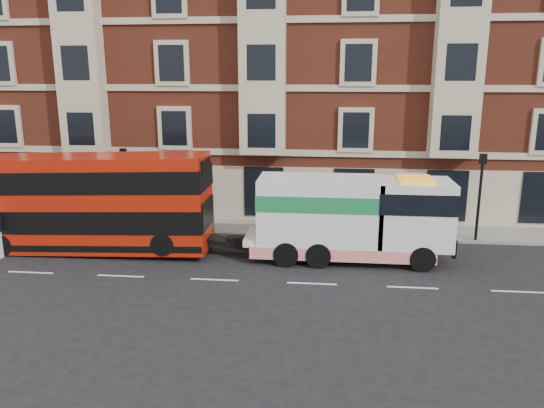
{
  "coord_description": "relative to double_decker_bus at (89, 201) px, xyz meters",
  "views": [
    {
      "loc": [
        4.46,
        -20.07,
        8.26
      ],
      "look_at": [
        1.97,
        4.0,
        2.29
      ],
      "focal_mm": 35.0,
      "sensor_mm": 36.0,
      "label": 1
    }
  ],
  "objects": [
    {
      "name": "ground",
      "position": [
        6.58,
        -3.04,
        -2.43
      ],
      "size": [
        120.0,
        120.0,
        0.0
      ],
      "primitive_type": "plane",
      "color": "black",
      "rests_on": "ground"
    },
    {
      "name": "sidewalk",
      "position": [
        6.58,
        4.46,
        -2.36
      ],
      "size": [
        90.0,
        3.0,
        0.15
      ],
      "primitive_type": "cube",
      "color": "slate",
      "rests_on": "ground"
    },
    {
      "name": "victorian_terrace",
      "position": [
        7.08,
        11.96,
        7.64
      ],
      "size": [
        45.0,
        12.0,
        20.4
      ],
      "color": "brown",
      "rests_on": "ground"
    },
    {
      "name": "lamp_post_west",
      "position": [
        0.58,
        3.16,
        0.25
      ],
      "size": [
        0.35,
        0.15,
        4.35
      ],
      "color": "black",
      "rests_on": "sidewalk"
    },
    {
      "name": "lamp_post_east",
      "position": [
        18.58,
        3.16,
        0.25
      ],
      "size": [
        0.35,
        0.15,
        4.35
      ],
      "color": "black",
      "rests_on": "sidewalk"
    },
    {
      "name": "double_decker_bus",
      "position": [
        0.0,
        0.0,
        0.0
      ],
      "size": [
        11.33,
        2.6,
        4.59
      ],
      "color": "#A81909",
      "rests_on": "ground"
    },
    {
      "name": "tow_truck",
      "position": [
        12.06,
        -0.0,
        -0.43
      ],
      "size": [
        9.07,
        2.68,
        3.78
      ],
      "color": "silver",
      "rests_on": "ground"
    },
    {
      "name": "pedestrian",
      "position": [
        -6.38,
        4.41,
        -1.45
      ],
      "size": [
        0.69,
        0.55,
        1.66
      ],
      "primitive_type": "imported",
      "rotation": [
        0.0,
        0.0,
        -0.27
      ],
      "color": "#1B2936",
      "rests_on": "sidewalk"
    }
  ]
}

